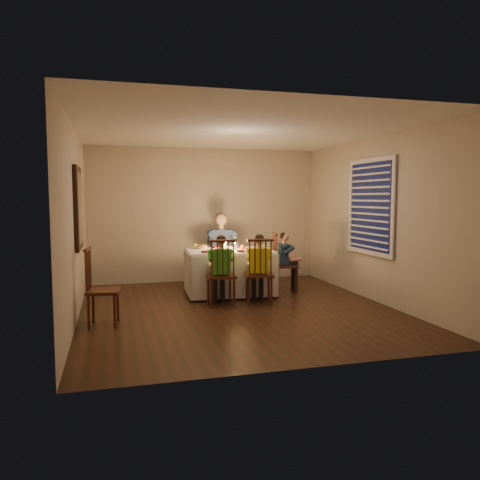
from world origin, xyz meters
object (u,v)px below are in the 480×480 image
object	(u,v)px
adult	(222,285)
serving_bowl	(202,247)
chair_adult	(222,285)
chair_end	(285,291)
chair_near_left	(221,306)
child_teal	(285,291)
chair_extra	(104,325)
dining_table	(230,263)
child_green	(221,306)
child_yellow	(259,304)
chair_near_right	(259,304)

from	to	relation	value
adult	serving_bowl	size ratio (longest dim) A/B	7.03
chair_adult	chair_end	distance (m)	1.26
chair_near_left	chair_end	size ratio (longest dim) A/B	1.00
chair_adult	child_teal	bearing A→B (deg)	-35.81
chair_end	chair_near_left	bearing A→B (deg)	130.56
chair_end	chair_extra	bearing A→B (deg)	125.68
dining_table	child_green	size ratio (longest dim) A/B	1.39
chair_near_left	adult	bearing A→B (deg)	-100.02
adult	child_yellow	distance (m)	1.66
dining_table	chair_end	world-z (taller)	dining_table
chair_adult	child_green	size ratio (longest dim) A/B	0.95
chair_extra	adult	xyz separation A→B (m)	(2.09, 2.27, 0.00)
chair_extra	adult	distance (m)	3.08
chair_near_left	chair_end	distance (m)	1.54
chair_near_left	chair_adult	bearing A→B (deg)	-100.02
child_teal	chair_adult	bearing A→B (deg)	59.26
dining_table	child_green	world-z (taller)	dining_table
child_yellow	child_teal	xyz separation A→B (m)	(0.74, 0.82, 0.00)
chair_adult	chair_near_right	bearing A→B (deg)	-77.41
dining_table	chair_near_right	size ratio (longest dim) A/B	1.46
child_teal	serving_bowl	size ratio (longest dim) A/B	5.39
chair_adult	chair_extra	world-z (taller)	chair_adult
chair_near_right	child_teal	world-z (taller)	child_teal
chair_near_left	child_yellow	world-z (taller)	child_yellow
dining_table	adult	bearing A→B (deg)	89.65
chair_adult	chair_near_left	size ratio (longest dim) A/B	1.00
chair_near_right	child_green	size ratio (longest dim) A/B	0.95
chair_adult	child_yellow	world-z (taller)	child_yellow
adult	child_green	xyz separation A→B (m)	(-0.38, -1.60, 0.00)
chair_extra	dining_table	bearing A→B (deg)	-47.06
chair_extra	child_yellow	bearing A→B (deg)	-67.57
chair_adult	chair_near_left	bearing A→B (deg)	-98.15
chair_adult	chair_end	bearing A→B (deg)	-35.81
child_yellow	child_teal	bearing A→B (deg)	-120.81
child_green	serving_bowl	bearing A→B (deg)	-82.77
child_yellow	child_green	bearing A→B (deg)	7.17
chair_extra	child_teal	distance (m)	3.36
dining_table	chair_adult	bearing A→B (deg)	89.65
dining_table	chair_near_left	world-z (taller)	dining_table
chair_adult	child_yellow	distance (m)	1.66
dining_table	adult	size ratio (longest dim) A/B	1.11
dining_table	child_yellow	distance (m)	1.03
chair_near_right	child_teal	bearing A→B (deg)	-120.81
chair_end	child_teal	bearing A→B (deg)	0.00
chair_extra	chair_adult	bearing A→B (deg)	-35.37
chair_end	child_green	bearing A→B (deg)	130.56
dining_table	child_teal	distance (m)	1.13
adult	child_teal	xyz separation A→B (m)	(0.95, -0.83, 0.00)
chair_near_right	chair_near_left	bearing A→B (deg)	7.17
dining_table	chair_near_right	world-z (taller)	dining_table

